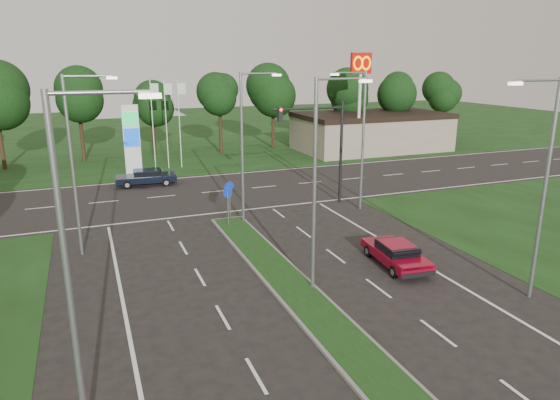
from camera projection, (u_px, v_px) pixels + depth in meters
name	position (u px, v px, depth m)	size (l,w,h in m)	color
ground	(369.00, 369.00, 16.06)	(160.00, 160.00, 0.00)	black
verge_far	(149.00, 137.00, 65.37)	(160.00, 50.00, 0.02)	black
cross_road	(202.00, 193.00, 37.57)	(160.00, 12.00, 0.02)	black
median_kerb	(316.00, 312.00, 19.63)	(2.00, 26.00, 0.12)	slate
commercial_building	(371.00, 132.00, 55.55)	(16.00, 9.00, 4.00)	gray
streetlight_median_near	(319.00, 175.00, 20.43)	(2.53, 0.22, 9.00)	gray
streetlight_median_far	(245.00, 140.00, 29.39)	(2.53, 0.22, 9.00)	gray
streetlight_left_near	(75.00, 258.00, 11.77)	(2.53, 0.22, 9.00)	gray
streetlight_left_far	(76.00, 157.00, 24.32)	(2.53, 0.22, 9.00)	gray
streetlight_right_far	(361.00, 134.00, 32.14)	(2.53, 0.22, 9.00)	gray
streetlight_right_near	(542.00, 180.00, 19.59)	(2.53, 0.22, 9.00)	gray
traffic_signal	(324.00, 137.00, 33.48)	(5.10, 0.42, 7.00)	black
median_signs	(229.00, 195.00, 30.30)	(1.16, 1.76, 2.38)	gray
gas_pylon	(134.00, 137.00, 43.50)	(5.80, 1.26, 8.00)	silver
mcdonalds_sign	(361.00, 78.00, 48.93)	(2.20, 0.47, 10.40)	silver
treeline_far	(164.00, 90.00, 50.06)	(6.00, 6.00, 9.90)	black
red_sedan	(396.00, 253.00, 24.09)	(2.17, 4.41, 1.17)	maroon
navy_sedan	(147.00, 177.00, 39.74)	(4.78, 2.30, 1.27)	black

